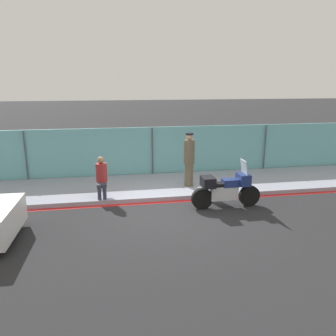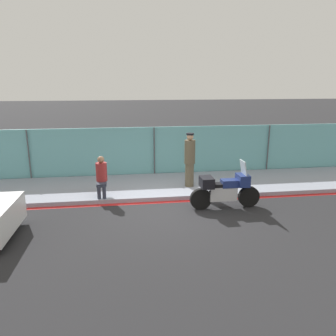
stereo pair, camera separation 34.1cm
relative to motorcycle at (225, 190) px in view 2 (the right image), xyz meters
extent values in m
plane|color=#262628|center=(-1.73, -0.03, -0.58)|extent=(120.00, 120.00, 0.00)
cube|color=#8E93A3|center=(-1.73, 2.20, -0.51)|extent=(34.67, 2.78, 0.14)
cube|color=red|center=(-1.73, 0.72, -0.58)|extent=(34.67, 0.18, 0.01)
cube|color=#6BB2B7|center=(-1.73, 3.68, 0.41)|extent=(32.93, 0.08, 1.97)
cylinder|color=#4C4C51|center=(-6.39, 3.58, 0.41)|extent=(0.05, 0.05, 1.97)
cylinder|color=#4C4C51|center=(-1.73, 3.58, 0.41)|extent=(0.05, 0.05, 1.97)
cylinder|color=#4C4C51|center=(2.94, 3.58, 0.41)|extent=(0.05, 0.05, 1.97)
cylinder|color=black|center=(0.76, 0.01, -0.26)|extent=(0.64, 0.14, 0.64)
cylinder|color=black|center=(-0.72, 0.00, -0.26)|extent=(0.64, 0.14, 0.64)
cube|color=silver|center=(-0.06, 0.00, -0.11)|extent=(0.81, 0.29, 0.42)
cube|color=navy|center=(0.15, 0.00, 0.19)|extent=(0.52, 0.31, 0.22)
cube|color=black|center=(-0.14, 0.00, 0.15)|extent=(0.60, 0.28, 0.10)
cube|color=navy|center=(0.54, 0.00, 0.27)|extent=(0.32, 0.48, 0.34)
cube|color=silver|center=(0.54, 0.00, 0.65)|extent=(0.11, 0.42, 0.42)
cube|color=black|center=(-0.56, 0.00, 0.25)|extent=(0.36, 0.51, 0.30)
cylinder|color=brown|center=(-0.69, 1.83, -0.04)|extent=(0.30, 0.30, 0.81)
cylinder|color=brown|center=(-0.69, 1.83, 0.77)|extent=(0.37, 0.37, 0.81)
sphere|color=tan|center=(-0.69, 1.83, 1.29)|extent=(0.23, 0.23, 0.23)
cylinder|color=black|center=(-0.69, 1.83, 1.39)|extent=(0.26, 0.26, 0.05)
cylinder|color=#2D3342|center=(-3.71, 0.93, -0.24)|extent=(0.11, 0.11, 0.41)
cylinder|color=#2D3342|center=(-3.55, 0.93, -0.24)|extent=(0.11, 0.11, 0.41)
cube|color=#2D3342|center=(-3.63, 1.14, -0.03)|extent=(0.30, 0.41, 0.10)
cylinder|color=maroon|center=(-3.63, 1.35, 0.31)|extent=(0.35, 0.35, 0.58)
sphere|color=#A37556|center=(-3.63, 1.35, 0.71)|extent=(0.22, 0.22, 0.22)
camera|label=1|loc=(-3.26, -8.78, 3.07)|focal=35.00mm
camera|label=2|loc=(-2.92, -8.84, 3.07)|focal=35.00mm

